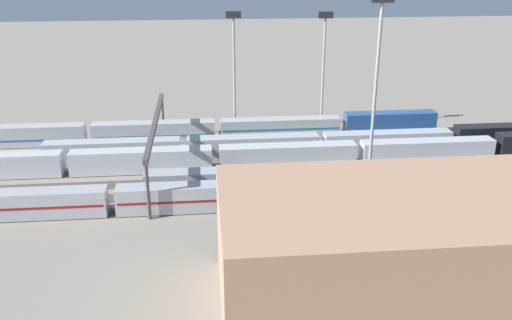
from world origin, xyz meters
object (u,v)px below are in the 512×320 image
at_px(train_on_track_5, 302,179).
at_px(light_mast_1, 376,81).
at_px(signal_gantry, 155,127).
at_px(maintenance_shed, 512,247).
at_px(train_on_track_2, 313,144).
at_px(train_on_track_3, 279,155).
at_px(train_on_track_0, 206,130).
at_px(light_mast_2, 234,57).
at_px(light_mast_0, 324,56).
at_px(train_on_track_6, 270,194).

distance_m(train_on_track_5, light_mast_1, 19.90).
distance_m(signal_gantry, maintenance_shed, 55.12).
xyz_separation_m(train_on_track_2, train_on_track_5, (4.54, 15.00, -0.08)).
bearing_deg(train_on_track_3, train_on_track_0, -51.25).
height_order(train_on_track_3, train_on_track_0, same).
distance_m(train_on_track_3, light_mast_2, 23.25).
bearing_deg(light_mast_1, maintenance_shed, 112.03).
height_order(train_on_track_3, signal_gantry, signal_gantry).
distance_m(train_on_track_2, light_mast_0, 18.71).
distance_m(train_on_track_3, light_mast_1, 26.18).
bearing_deg(maintenance_shed, light_mast_2, -66.41).
bearing_deg(signal_gantry, train_on_track_2, -169.48).
height_order(train_on_track_2, train_on_track_6, same).
relative_size(train_on_track_3, light_mast_2, 4.84).
bearing_deg(signal_gantry, light_mast_1, 149.55).
bearing_deg(train_on_track_6, train_on_track_5, -138.21).
relative_size(signal_gantry, maintenance_shed, 0.59).
bearing_deg(light_mast_1, light_mast_2, -65.49).
height_order(train_on_track_2, train_on_track_5, train_on_track_2).
distance_m(train_on_track_0, train_on_track_6, 31.20).
height_order(train_on_track_3, light_mast_2, light_mast_2).
height_order(signal_gantry, maintenance_shed, maintenance_shed).
relative_size(train_on_track_5, light_mast_2, 1.99).
height_order(light_mast_1, maintenance_shed, light_mast_1).
bearing_deg(signal_gantry, light_mast_0, -150.40).
relative_size(train_on_track_6, train_on_track_5, 1.92).
relative_size(train_on_track_6, maintenance_shed, 1.52).
xyz_separation_m(train_on_track_3, train_on_track_5, (-2.12, 10.00, -0.07)).
height_order(train_on_track_6, light_mast_0, light_mast_0).
bearing_deg(light_mast_2, light_mast_0, 178.91).
bearing_deg(maintenance_shed, train_on_track_2, -74.95).
bearing_deg(maintenance_shed, light_mast_0, -82.18).
height_order(train_on_track_6, light_mast_2, light_mast_2).
xyz_separation_m(train_on_track_6, signal_gantry, (16.79, -15.00, 5.57)).
height_order(light_mast_0, maintenance_shed, light_mast_0).
height_order(train_on_track_6, signal_gantry, signal_gantry).
bearing_deg(train_on_track_2, maintenance_shed, 105.05).
height_order(train_on_track_6, train_on_track_5, train_on_track_6).
relative_size(train_on_track_2, signal_gantry, 2.59).
distance_m(train_on_track_3, signal_gantry, 21.01).
xyz_separation_m(train_on_track_3, signal_gantry, (20.26, 0.00, 5.58)).
xyz_separation_m(light_mast_0, signal_gantry, (31.00, 17.61, -7.64)).
distance_m(train_on_track_2, train_on_track_0, 21.21).
bearing_deg(train_on_track_6, train_on_track_2, -116.87).
distance_m(train_on_track_6, light_mast_2, 35.65).
relative_size(train_on_track_6, light_mast_1, 3.06).
distance_m(train_on_track_2, maintenance_shed, 45.90).
relative_size(train_on_track_5, maintenance_shed, 0.79).
height_order(light_mast_0, light_mast_2, light_mast_2).
height_order(train_on_track_5, light_mast_1, light_mast_1).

